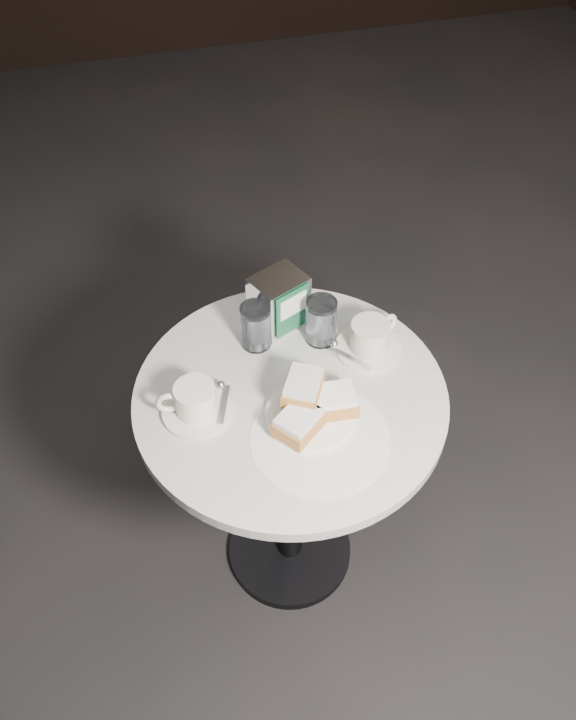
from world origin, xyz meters
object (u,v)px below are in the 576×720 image
at_px(coffee_cup_left, 195,402).
at_px(water_glass_left, 256,327).
at_px(beignet_plate, 311,407).
at_px(coffee_cup_right, 370,339).
at_px(cafe_table, 290,445).
at_px(water_glass_right, 321,321).
at_px(napkin_dispenser, 279,302).

xyz_separation_m(coffee_cup_left, water_glass_left, (0.17, 0.17, 0.02)).
height_order(beignet_plate, coffee_cup_right, beignet_plate).
relative_size(cafe_table, water_glass_left, 6.55).
relative_size(cafe_table, beignet_plate, 3.04).
bearing_deg(water_glass_right, water_glass_left, 170.61).
bearing_deg(coffee_cup_right, water_glass_right, 122.03).
distance_m(cafe_table, water_glass_right, 0.31).
distance_m(coffee_cup_left, coffee_cup_right, 0.43).
bearing_deg(coffee_cup_left, water_glass_left, 49.07).
xyz_separation_m(beignet_plate, coffee_cup_right, (0.19, 0.16, 0.00)).
xyz_separation_m(cafe_table, coffee_cup_right, (0.21, 0.08, 0.23)).
relative_size(cafe_table, coffee_cup_left, 4.43).
bearing_deg(cafe_table, coffee_cup_right, 20.18).
relative_size(water_glass_left, water_glass_right, 0.97).
relative_size(coffee_cup_right, napkin_dispenser, 1.40).
xyz_separation_m(cafe_table, napkin_dispenser, (0.03, 0.22, 0.27)).
distance_m(water_glass_left, water_glass_right, 0.15).
relative_size(cafe_table, napkin_dispenser, 5.02).
xyz_separation_m(water_glass_right, napkin_dispenser, (-0.08, 0.08, 0.01)).
relative_size(water_glass_right, napkin_dispenser, 0.79).
xyz_separation_m(cafe_table, water_glass_right, (0.11, 0.14, 0.25)).
relative_size(beignet_plate, coffee_cup_right, 1.18).
height_order(cafe_table, napkin_dispenser, napkin_dispenser).
xyz_separation_m(coffee_cup_right, water_glass_right, (-0.10, 0.06, 0.02)).
bearing_deg(beignet_plate, napkin_dispenser, 88.11).
relative_size(cafe_table, coffee_cup_right, 3.60).
distance_m(water_glass_right, napkin_dispenser, 0.11).
bearing_deg(coffee_cup_left, beignet_plate, -13.51).
xyz_separation_m(cafe_table, beignet_plate, (0.02, -0.08, 0.23)).
bearing_deg(coffee_cup_left, cafe_table, 5.23).
bearing_deg(cafe_table, beignet_plate, -73.54).
relative_size(beignet_plate, napkin_dispenser, 1.65).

